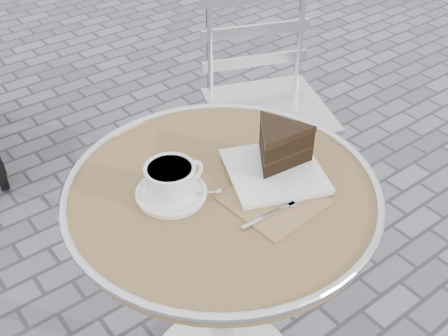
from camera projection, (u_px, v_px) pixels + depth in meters
cafe_table at (222, 241)px, 1.36m from camera, size 0.72×0.72×0.74m
cappuccino_set at (172, 183)px, 1.22m from camera, size 0.17×0.15×0.08m
cake_plate_set at (278, 151)px, 1.28m from camera, size 0.34×0.30×0.11m
bistro_chair at (261, 75)px, 2.03m from camera, size 0.53×0.53×0.90m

